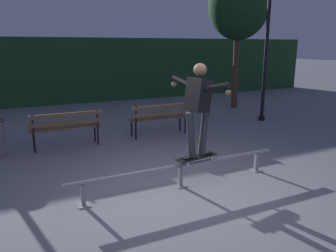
# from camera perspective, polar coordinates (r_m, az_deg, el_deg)

# --- Properties ---
(ground_plane) EXTENTS (90.00, 90.00, 0.00)m
(ground_plane) POSITION_cam_1_polar(r_m,az_deg,el_deg) (5.47, 3.27, -11.20)
(ground_plane) COLOR slate
(hedge_backdrop) EXTENTS (24.00, 1.20, 2.63)m
(hedge_backdrop) POSITION_cam_1_polar(r_m,az_deg,el_deg) (14.40, -16.26, 9.27)
(hedge_backdrop) COLOR #234C28
(hedge_backdrop) RESTS_ON ground
(grind_rail) EXTENTS (3.81, 0.18, 0.39)m
(grind_rail) POSITION_cam_1_polar(r_m,az_deg,el_deg) (5.53, 2.16, -7.47)
(grind_rail) COLOR gray
(grind_rail) RESTS_ON ground
(skateboard) EXTENTS (0.80, 0.33, 0.09)m
(skateboard) POSITION_cam_1_polar(r_m,az_deg,el_deg) (5.62, 5.02, -5.38)
(skateboard) COLOR black
(skateboard) RESTS_ON grind_rail
(skateboarder) EXTENTS (0.63, 1.39, 1.56)m
(skateboarder) POSITION_cam_1_polar(r_m,az_deg,el_deg) (5.39, 5.25, 4.06)
(skateboarder) COLOR black
(skateboarder) RESTS_ON skateboard
(park_bench_leftmost) EXTENTS (1.60, 0.42, 0.88)m
(park_bench_leftmost) POSITION_cam_1_polar(r_m,az_deg,el_deg) (7.87, -17.27, 0.14)
(park_bench_leftmost) COLOR black
(park_bench_leftmost) RESTS_ON ground
(park_bench_left_center) EXTENTS (1.60, 0.42, 0.88)m
(park_bench_left_center) POSITION_cam_1_polar(r_m,az_deg,el_deg) (8.52, -1.37, 1.78)
(park_bench_left_center) COLOR black
(park_bench_left_center) RESTS_ON ground
(tree_far_right) EXTENTS (2.16, 2.16, 4.88)m
(tree_far_right) POSITION_cam_1_polar(r_m,az_deg,el_deg) (12.75, 12.14, 19.56)
(tree_far_right) COLOR #4C3828
(tree_far_right) RESTS_ON ground
(lamp_post_right) EXTENTS (0.32, 0.32, 3.90)m
(lamp_post_right) POSITION_cam_1_polar(r_m,az_deg,el_deg) (10.62, 16.76, 14.15)
(lamp_post_right) COLOR black
(lamp_post_right) RESTS_ON ground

